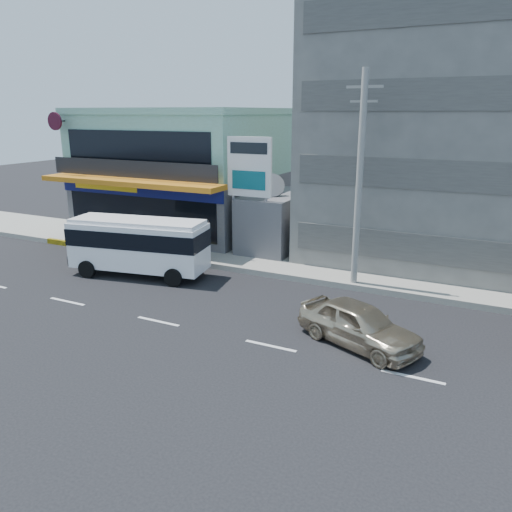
{
  "coord_description": "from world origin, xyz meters",
  "views": [
    {
      "loc": [
        11.77,
        -14.99,
        8.16
      ],
      "look_at": [
        2.7,
        3.48,
        2.2
      ],
      "focal_mm": 35.0,
      "sensor_mm": 36.0,
      "label": 1
    }
  ],
  "objects": [
    {
      "name": "sidewalk",
      "position": [
        5.0,
        9.5,
        0.15
      ],
      "size": [
        70.0,
        5.0,
        0.3
      ],
      "primitive_type": "cube",
      "color": "gray",
      "rests_on": "ground"
    },
    {
      "name": "gap_structure",
      "position": [
        0.0,
        12.0,
        1.75
      ],
      "size": [
        3.0,
        6.0,
        3.5
      ],
      "primitive_type": "cube",
      "color": "#48484D",
      "rests_on": "ground"
    },
    {
      "name": "billboard",
      "position": [
        -0.5,
        9.2,
        4.93
      ],
      "size": [
        2.6,
        0.18,
        6.9
      ],
      "color": "gray",
      "rests_on": "ground"
    },
    {
      "name": "ground",
      "position": [
        0.0,
        0.0,
        0.0
      ],
      "size": [
        120.0,
        120.0,
        0.0
      ],
      "primitive_type": "plane",
      "color": "black",
      "rests_on": "ground"
    },
    {
      "name": "shop_building",
      "position": [
        -8.0,
        13.95,
        4.0
      ],
      "size": [
        12.4,
        11.7,
        8.0
      ],
      "color": "#48484D",
      "rests_on": "ground"
    },
    {
      "name": "satellite_dish",
      "position": [
        0.0,
        11.0,
        3.58
      ],
      "size": [
        1.5,
        1.5,
        0.15
      ],
      "primitive_type": "cylinder",
      "color": "slate",
      "rests_on": "gap_structure"
    },
    {
      "name": "utility_pole_near",
      "position": [
        6.0,
        7.4,
        5.15
      ],
      "size": [
        1.6,
        0.3,
        10.0
      ],
      "color": "#999993",
      "rests_on": "ground"
    },
    {
      "name": "motorcycle_rider",
      "position": [
        -4.0,
        6.14,
        0.77
      ],
      "size": [
        1.86,
        0.76,
        2.34
      ],
      "color": "#570F0C",
      "rests_on": "ground"
    },
    {
      "name": "minibus",
      "position": [
        -4.46,
        4.46,
        1.76
      ],
      "size": [
        7.34,
        3.45,
        2.95
      ],
      "color": "white",
      "rests_on": "ground"
    },
    {
      "name": "sedan",
      "position": [
        7.8,
        1.5,
        0.81
      ],
      "size": [
        5.1,
        3.61,
        1.61
      ],
      "primitive_type": "imported",
      "rotation": [
        0.0,
        0.0,
        1.17
      ],
      "color": "#C5B496",
      "rests_on": "ground"
    },
    {
      "name": "concrete_building",
      "position": [
        10.0,
        15.0,
        7.0
      ],
      "size": [
        16.0,
        12.0,
        14.0
      ],
      "primitive_type": "cube",
      "color": "gray",
      "rests_on": "ground"
    }
  ]
}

